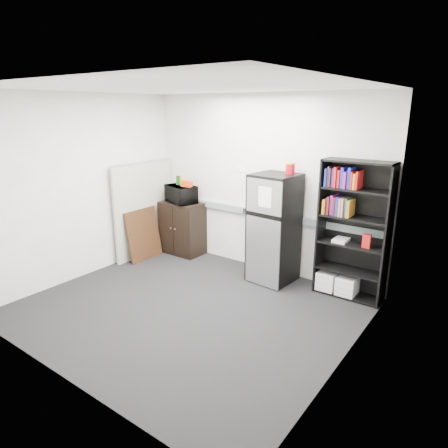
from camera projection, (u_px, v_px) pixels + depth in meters
name	position (u px, v px, depth m)	size (l,w,h in m)	color
floor	(188.00, 308.00, 5.14)	(4.00, 4.00, 0.00)	black
wall_back	(261.00, 184.00, 6.12)	(4.00, 0.02, 2.70)	beige
wall_right	(351.00, 237.00, 3.63)	(0.02, 3.50, 2.70)	beige
wall_left	(84.00, 187.00, 5.90)	(0.02, 3.50, 2.70)	beige
ceiling	(182.00, 87.00, 4.39)	(4.00, 3.50, 0.02)	white
electrical_raceway	(259.00, 213.00, 6.23)	(3.92, 0.05, 0.10)	gray
wall_note	(242.00, 169.00, 6.26)	(0.14, 0.00, 0.10)	white
bookshelf	(352.00, 227.00, 5.23)	(0.90, 0.34, 1.85)	black
cubicle_partition	(145.00, 209.00, 6.83)	(0.06, 1.30, 1.62)	#A49F92
cabinet	(182.00, 228.00, 6.99)	(0.73, 0.49, 0.92)	black
microwave	(181.00, 194.00, 6.80)	(0.54, 0.36, 0.30)	black
snack_box_a	(179.00, 180.00, 6.81)	(0.07, 0.05, 0.15)	#19591C
snack_box_b	(179.00, 180.00, 6.81)	(0.07, 0.05, 0.15)	#0C3810
snack_box_c	(182.00, 181.00, 6.76)	(0.07, 0.05, 0.14)	gold
snack_bag	(187.00, 184.00, 6.65)	(0.18, 0.10, 0.10)	#BD3612
refrigerator	(274.00, 229.00, 5.78)	(0.64, 0.67, 1.59)	black
coffee_can	(290.00, 167.00, 5.55)	(0.13, 0.13, 0.18)	#B00814
framed_poster	(144.00, 234.00, 6.72)	(0.18, 0.67, 0.85)	black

